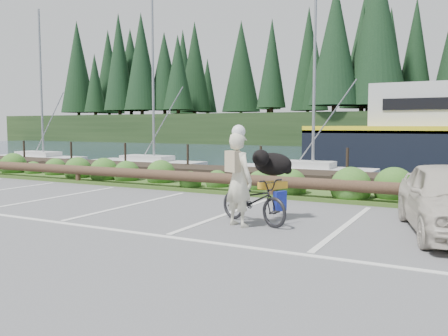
% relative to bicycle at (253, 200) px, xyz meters
% --- Properties ---
extents(ground, '(72.00, 72.00, 0.00)m').
position_rel_bicycle_xyz_m(ground, '(-0.91, -1.37, -0.46)').
color(ground, '#57585A').
extents(harbor_backdrop, '(170.00, 160.00, 30.00)m').
position_rel_bicycle_xyz_m(harbor_backdrop, '(-0.53, 77.14, -0.46)').
color(harbor_backdrop, '#19283E').
rests_on(harbor_backdrop, ground).
extents(vegetation_strip, '(34.00, 1.60, 0.10)m').
position_rel_bicycle_xyz_m(vegetation_strip, '(-0.91, 3.93, -0.41)').
color(vegetation_strip, '#3D5B21').
rests_on(vegetation_strip, ground).
extents(log_rail, '(32.00, 0.30, 0.60)m').
position_rel_bicycle_xyz_m(log_rail, '(-0.91, 3.23, -0.46)').
color(log_rail, '#443021').
rests_on(log_rail, ground).
extents(bicycle, '(1.84, 1.19, 0.91)m').
position_rel_bicycle_xyz_m(bicycle, '(0.00, 0.00, 0.00)').
color(bicycle, black).
rests_on(bicycle, ground).
extents(cyclist, '(0.77, 0.64, 1.80)m').
position_rel_bicycle_xyz_m(cyclist, '(-0.14, -0.38, 0.44)').
color(cyclist, beige).
rests_on(cyclist, ground).
extents(dog, '(0.66, 0.90, 0.47)m').
position_rel_bicycle_xyz_m(dog, '(0.20, 0.52, 0.69)').
color(dog, black).
rests_on(dog, bicycle).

